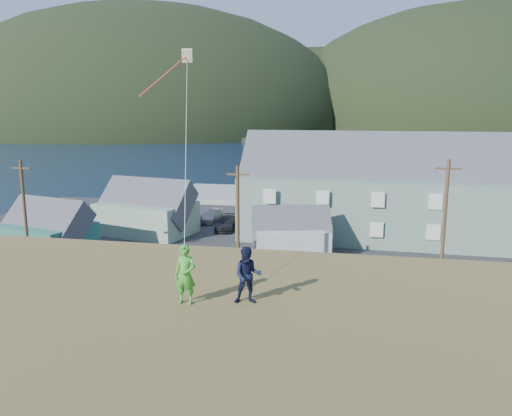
{
  "coord_description": "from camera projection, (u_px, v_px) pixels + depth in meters",
  "views": [
    {
      "loc": [
        6.97,
        -32.17,
        12.84
      ],
      "look_at": [
        2.97,
        -11.83,
        8.8
      ],
      "focal_mm": 35.0,
      "sensor_mm": 36.0,
      "label": 1
    }
  ],
  "objects": [
    {
      "name": "shed_teal",
      "position": [
        46.0,
        230.0,
        44.69
      ],
      "size": [
        9.1,
        7.34,
        6.26
      ],
      "rotation": [
        0.0,
        0.0,
        -0.26
      ],
      "color": "#2A6254",
      "rests_on": "waterfront_lot"
    },
    {
      "name": "parked_cars",
      "position": [
        212.0,
        221.0,
        55.5
      ],
      "size": [
        24.68,
        11.4,
        1.52
      ],
      "color": "black",
      "rests_on": "waterfront_lot"
    },
    {
      "name": "shed_white",
      "position": [
        291.0,
        233.0,
        44.4
      ],
      "size": [
        7.81,
        6.12,
        5.48
      ],
      "rotation": [
        0.0,
        0.0,
        0.25
      ],
      "color": "beige",
      "rests_on": "waterfront_lot"
    },
    {
      "name": "ground",
      "position": [
        247.0,
        298.0,
        34.76
      ],
      "size": [
        900.0,
        900.0,
        0.0
      ],
      "primitive_type": "plane",
      "color": "#0A1638",
      "rests_on": "ground"
    },
    {
      "name": "kite_flyer_navy",
      "position": [
        248.0,
        275.0,
        14.75
      ],
      "size": [
        0.95,
        0.81,
        1.72
      ],
      "primitive_type": "imported",
      "rotation": [
        0.0,
        0.0,
        0.2
      ],
      "color": "black",
      "rests_on": "hillside"
    },
    {
      "name": "far_shore",
      "position": [
        345.0,
        128.0,
        352.38
      ],
      "size": [
        900.0,
        320.0,
        2.0
      ],
      "primitive_type": "cube",
      "color": "black",
      "rests_on": "ground"
    },
    {
      "name": "wharf",
      "position": [
        264.0,
        196.0,
        74.33
      ],
      "size": [
        26.0,
        14.0,
        0.9
      ],
      "primitive_type": "cube",
      "color": "gray",
      "rests_on": "ground"
    },
    {
      "name": "far_hills",
      "position": [
        404.0,
        130.0,
        296.69
      ],
      "size": [
        760.0,
        265.0,
        143.0
      ],
      "color": "black",
      "rests_on": "ground"
    },
    {
      "name": "waterfront_lot",
      "position": [
        282.0,
        238.0,
        51.12
      ],
      "size": [
        72.0,
        36.0,
        0.12
      ],
      "primitive_type": "cube",
      "color": "#28282B",
      "rests_on": "ground"
    },
    {
      "name": "grass_strip",
      "position": [
        241.0,
        309.0,
        32.83
      ],
      "size": [
        110.0,
        8.0,
        0.1
      ],
      "primitive_type": "cube",
      "color": "#4C3D19",
      "rests_on": "ground"
    },
    {
      "name": "shed_palegreen_far",
      "position": [
        287.0,
        197.0,
        60.45
      ],
      "size": [
        11.12,
        7.59,
        6.88
      ],
      "rotation": [
        0.0,
        0.0,
        0.19
      ],
      "color": "gray",
      "rests_on": "waterfront_lot"
    },
    {
      "name": "kite_flyer_green",
      "position": [
        185.0,
        275.0,
        14.7
      ],
      "size": [
        0.67,
        0.46,
        1.8
      ],
      "primitive_type": "imported",
      "rotation": [
        0.0,
        0.0,
        -0.04
      ],
      "color": "green",
      "rests_on": "hillside"
    },
    {
      "name": "lodge",
      "position": [
        427.0,
        191.0,
        49.4
      ],
      "size": [
        37.48,
        11.58,
        13.07
      ],
      "rotation": [
        0.0,
        0.0,
        -0.03
      ],
      "color": "slate",
      "rests_on": "waterfront_lot"
    },
    {
      "name": "utility_poles",
      "position": [
        229.0,
        226.0,
        35.61
      ],
      "size": [
        31.11,
        0.24,
        9.68
      ],
      "color": "#47331E",
      "rests_on": "waterfront_lot"
    },
    {
      "name": "kite_rig",
      "position": [
        184.0,
        61.0,
        21.56
      ],
      "size": [
        1.93,
        4.42,
        10.7
      ],
      "color": "beige",
      "rests_on": "ground"
    },
    {
      "name": "shed_palegreen_near",
      "position": [
        146.0,
        210.0,
        52.26
      ],
      "size": [
        10.89,
        8.1,
        7.14
      ],
      "rotation": [
        0.0,
        0.0,
        -0.22
      ],
      "color": "gray",
      "rests_on": "waterfront_lot"
    }
  ]
}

